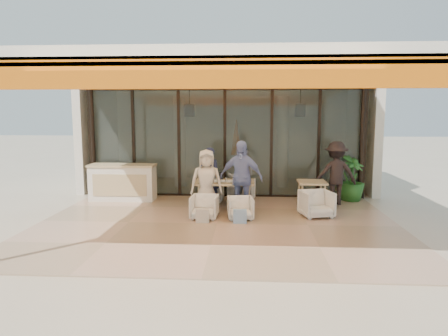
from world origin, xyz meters
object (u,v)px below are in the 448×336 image
at_px(dining_table, 224,183).
at_px(diner_cream, 206,182).
at_px(side_chair, 317,203).
at_px(chair_near_left, 204,206).
at_px(host_counter, 123,182).
at_px(diner_periwinkle, 241,178).
at_px(diner_grey, 241,177).
at_px(chair_far_left, 212,190).
at_px(standing_woman, 336,173).
at_px(chair_far_right, 242,189).
at_px(side_table, 312,185).
at_px(diner_navy, 210,177).
at_px(chair_near_right, 240,207).
at_px(potted_palm, 352,179).

xyz_separation_m(dining_table, diner_cream, (-0.41, -0.46, 0.11)).
bearing_deg(side_chair, chair_near_left, 172.86).
height_order(host_counter, diner_periwinkle, diner_periwinkle).
bearing_deg(side_chair, dining_table, 149.96).
height_order(chair_near_left, diner_grey, diner_grey).
distance_m(diner_grey, diner_cream, 1.23).
height_order(chair_far_left, standing_woman, standing_woman).
bearing_deg(chair_far_right, side_table, 163.35).
distance_m(chair_far_left, diner_navy, 0.67).
bearing_deg(chair_far_left, diner_navy, 91.25).
xyz_separation_m(chair_far_right, diner_grey, (0.00, -0.50, 0.41)).
xyz_separation_m(dining_table, chair_far_right, (0.43, 0.94, -0.33)).
bearing_deg(standing_woman, diner_navy, 1.88).
bearing_deg(side_chair, diner_navy, 143.71).
bearing_deg(side_chair, host_counter, 149.59).
bearing_deg(chair_far_right, chair_far_left, 8.36).
distance_m(chair_far_right, diner_cream, 1.69).
bearing_deg(chair_near_right, standing_woman, 26.03).
bearing_deg(chair_far_right, potted_palm, -166.74).
distance_m(host_counter, diner_navy, 2.56).
height_order(chair_near_left, potted_palm, potted_palm).
height_order(host_counter, chair_near_right, host_counter).
xyz_separation_m(side_chair, potted_palm, (1.27, 1.85, 0.29)).
relative_size(chair_far_left, chair_far_right, 0.94).
distance_m(chair_far_right, side_table, 2.00).
relative_size(chair_far_left, diner_cream, 0.42).
bearing_deg(diner_grey, chair_near_right, 88.52).
height_order(chair_near_right, diner_periwinkle, diner_periwinkle).
bearing_deg(host_counter, standing_woman, -1.69).
bearing_deg(diner_navy, chair_far_left, -74.90).
xyz_separation_m(diner_grey, standing_woman, (2.52, 0.27, 0.09)).
bearing_deg(standing_woman, diner_cream, 16.49).
relative_size(chair_far_left, diner_navy, 0.42).
relative_size(chair_near_right, potted_palm, 0.46).
height_order(chair_near_left, diner_periwinkle, diner_periwinkle).
bearing_deg(diner_navy, diner_cream, 105.10).
xyz_separation_m(chair_near_left, standing_woman, (3.36, 1.67, 0.55)).
height_order(chair_near_left, diner_navy, diner_navy).
bearing_deg(dining_table, chair_near_left, -113.43).
bearing_deg(diner_grey, diner_navy, -1.48).
xyz_separation_m(chair_near_right, diner_periwinkle, (0.00, 0.50, 0.61)).
distance_m(chair_near_right, diner_periwinkle, 0.79).
bearing_deg(diner_cream, side_chair, -9.94).
height_order(chair_far_left, chair_near_right, chair_far_left).
distance_m(dining_table, potted_palm, 3.70).
distance_m(chair_far_right, diner_periwinkle, 1.50).
height_order(chair_far_right, potted_palm, potted_palm).
bearing_deg(chair_far_left, diner_grey, 150.48).
xyz_separation_m(chair_near_right, diner_grey, (0.00, 1.40, 0.47)).
bearing_deg(host_counter, diner_grey, -7.49).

